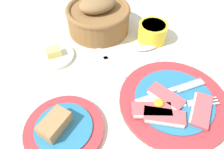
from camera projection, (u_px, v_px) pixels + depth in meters
The scene contains 8 objects.
ground_plane at pixel (137, 103), 0.52m from camera, with size 3.00×3.00×0.00m, color beige.
breakfast_plate at pixel (173, 102), 0.51m from camera, with size 0.26×0.26×0.03m.
bread_plate at pixel (63, 128), 0.47m from camera, with size 0.17×0.17×0.05m.
sugar_cup at pixel (153, 32), 0.66m from camera, with size 0.09×0.09×0.06m.
bread_basket at pixel (98, 17), 0.68m from camera, with size 0.20×0.20×0.11m.
butter_dish at pixel (54, 55), 0.62m from camera, with size 0.11×0.11×0.03m.
teaspoon_by_saucer at pixel (119, 76), 0.57m from camera, with size 0.07×0.19×0.01m.
teaspoon_near_cup at pixel (138, 50), 0.64m from camera, with size 0.19×0.04×0.01m.
Camera 1 is at (-0.12, -0.28, 0.43)m, focal length 35.00 mm.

